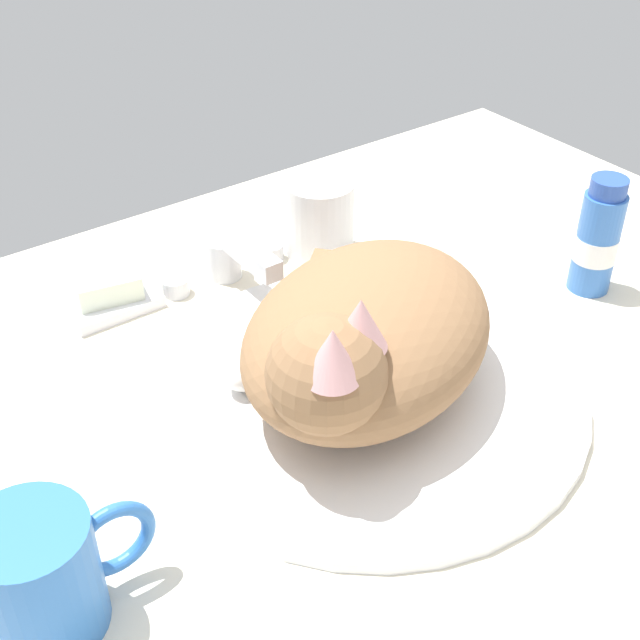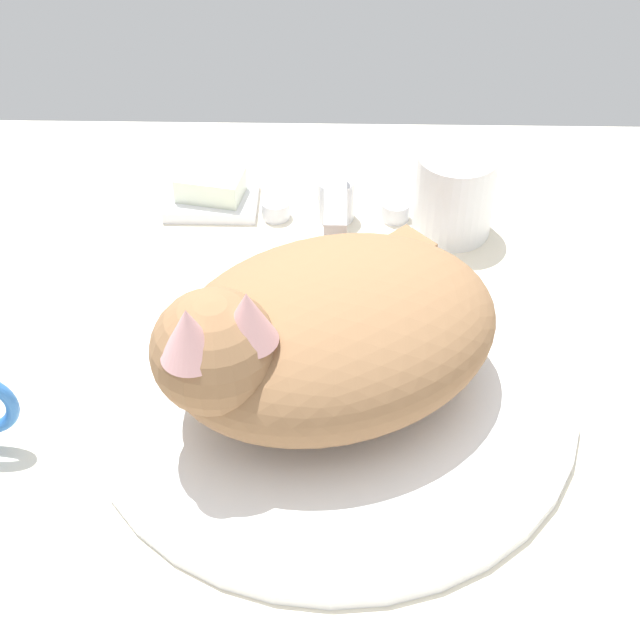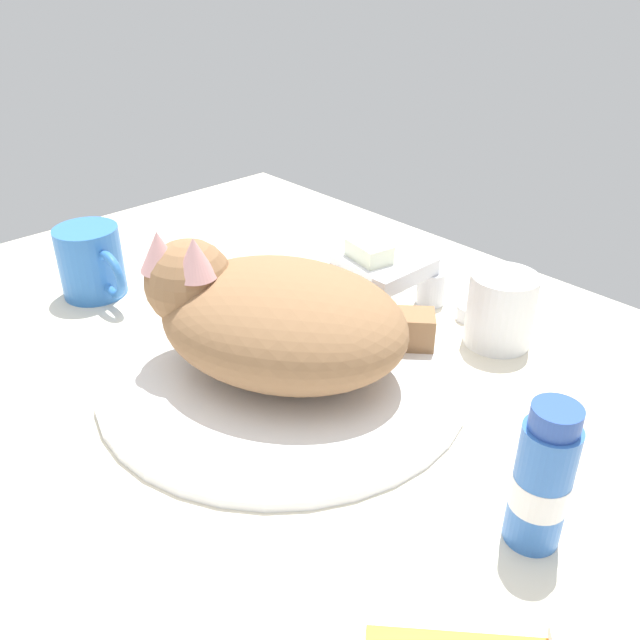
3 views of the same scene
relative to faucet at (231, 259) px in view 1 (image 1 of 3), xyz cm
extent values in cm
cube|color=silver|center=(0.00, -22.27, -4.36)|extent=(110.00, 82.50, 3.00)
cylinder|color=white|center=(0.00, -22.27, -2.35)|extent=(37.95, 37.95, 1.02)
cylinder|color=silver|center=(0.00, 1.55, -0.71)|extent=(3.60, 3.60, 4.29)
cube|color=silver|center=(0.00, -3.33, 2.43)|extent=(2.00, 9.77, 2.00)
cylinder|color=silver|center=(-5.77, 1.55, -1.96)|extent=(2.80, 2.80, 1.80)
cylinder|color=silver|center=(5.77, 1.55, -1.96)|extent=(2.80, 2.80, 1.80)
ellipsoid|color=#936B47|center=(0.00, -22.27, 3.81)|extent=(31.05, 27.75, 11.30)
sphere|color=#936B47|center=(-8.13, -27.52, 6.92)|extent=(11.86, 11.86, 8.96)
ellipsoid|color=white|center=(-6.50, -26.78, 5.22)|extent=(7.34, 6.90, 4.93)
cone|color=#DB9E9E|center=(-5.65, -28.11, 10.72)|extent=(5.34, 5.34, 4.03)
cone|color=#DB9E9E|center=(-9.32, -29.78, 10.72)|extent=(5.34, 5.34, 4.03)
cube|color=#936B47|center=(2.88, -11.63, 0.06)|extent=(11.90, 11.32, 3.81)
ellipsoid|color=white|center=(-7.77, -15.94, -0.13)|extent=(6.59, 5.59, 3.43)
cylinder|color=#3372C6|center=(-30.75, -27.83, 1.59)|extent=(7.88, 7.88, 8.91)
torus|color=#3372C6|center=(-25.61, -27.83, 1.59)|extent=(5.99, 1.00, 5.99)
cylinder|color=white|center=(11.00, -0.23, 1.30)|extent=(7.42, 7.42, 8.31)
cube|color=white|center=(-12.21, 3.28, -2.26)|extent=(9.00, 6.40, 1.20)
cube|color=silver|center=(-12.21, 3.28, -0.43)|extent=(6.88, 5.16, 2.47)
cylinder|color=#3870C6|center=(29.15, -22.08, 2.42)|extent=(4.22, 4.22, 10.56)
cylinder|color=white|center=(29.15, -22.08, 1.89)|extent=(4.31, 4.31, 2.64)
cylinder|color=#2D51AD|center=(29.15, -22.08, 8.59)|extent=(3.59, 3.59, 1.80)
camera|label=1|loc=(-36.31, -65.62, 45.74)|focal=47.91mm
camera|label=2|loc=(-0.13, -74.67, 52.85)|focal=54.20mm
camera|label=3|loc=(44.76, -58.82, 37.46)|focal=37.76mm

